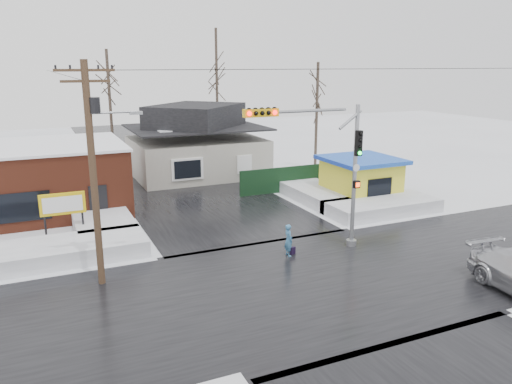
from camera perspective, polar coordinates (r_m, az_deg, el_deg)
name	(u,v)px	position (r m, az deg, el deg)	size (l,w,h in m)	color
ground	(312,283)	(21.22, 6.45, -10.24)	(120.00, 120.00, 0.00)	white
road_ns	(312,282)	(21.22, 6.45, -10.22)	(10.00, 120.00, 0.02)	black
road_ew	(312,282)	(21.22, 6.45, -10.22)	(120.00, 10.00, 0.02)	black
snowbank_nw	(69,250)	(25.00, -20.56, -6.23)	(7.00, 3.00, 0.80)	white
snowbank_ne	(382,206)	(31.37, 14.20, -1.61)	(7.00, 3.00, 0.80)	white
snowbank_nside_w	(100,216)	(29.89, -17.44, -2.63)	(3.00, 8.00, 0.80)	white
snowbank_nside_e	(312,191)	(34.24, 6.41, 0.09)	(3.00, 8.00, 0.80)	white
traffic_signal	(328,159)	(23.50, 8.22, 3.77)	(6.05, 0.68, 7.00)	gray
utility_pole	(94,162)	(20.47, -18.02, 3.27)	(3.15, 0.44, 9.00)	#382619
brick_building	(20,180)	(33.23, -25.37, 1.29)	(12.20, 8.20, 4.12)	maroon
marquee_sign	(63,205)	(26.93, -21.23, -1.43)	(2.20, 0.21, 2.55)	black
house	(196,143)	(40.81, -6.82, 5.57)	(10.40, 8.40, 5.76)	#B0AC9E
kiosk	(361,179)	(33.71, 11.86, 1.50)	(4.60, 4.60, 2.88)	yellow
fence	(292,179)	(35.58, 4.11, 1.51)	(8.00, 0.12, 1.80)	black
tree_far_left	(108,75)	(42.95, -16.55, 12.68)	(3.00, 3.00, 10.00)	#332821
tree_far_mid	(216,56)	(47.31, -4.56, 15.24)	(3.00, 3.00, 12.00)	#332821
tree_far_right	(318,85)	(42.66, 7.05, 12.07)	(3.00, 3.00, 9.00)	#332821
pedestrian	(288,240)	(23.60, 3.73, -5.55)	(0.57, 0.37, 1.55)	teal
shopping_bag	(293,251)	(23.99, 4.20, -6.75)	(0.28, 0.12, 0.35)	black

